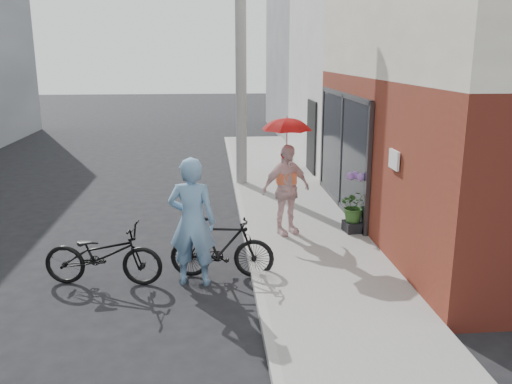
{
  "coord_description": "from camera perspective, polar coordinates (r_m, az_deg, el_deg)",
  "views": [
    {
      "loc": [
        0.28,
        -7.94,
        3.45
      ],
      "look_at": [
        1.06,
        1.14,
        1.1
      ],
      "focal_mm": 38.0,
      "sensor_mm": 36.0,
      "label": 1
    }
  ],
  "objects": [
    {
      "name": "east_building_far",
      "position": [
        24.92,
        11.55,
        14.28
      ],
      "size": [
        8.0,
        8.0,
        7.0
      ],
      "primitive_type": "cube",
      "color": "slate",
      "rests_on": "ground"
    },
    {
      "name": "potted_plant",
      "position": [
        10.46,
        10.35,
        -1.43
      ],
      "size": [
        0.57,
        0.49,
        0.63
      ],
      "primitive_type": "imported",
      "color": "#315B24",
      "rests_on": "planter"
    },
    {
      "name": "parasol",
      "position": [
        9.87,
        3.28,
        7.22
      ],
      "size": [
        0.88,
        0.88,
        0.77
      ],
      "primitive_type": "imported",
      "color": "red",
      "rests_on": "kimono_woman"
    },
    {
      "name": "utility_pole",
      "position": [
        13.96,
        -1.61,
        14.65
      ],
      "size": [
        0.28,
        0.28,
        7.0
      ],
      "primitive_type": "cylinder",
      "color": "#9E9E99",
      "rests_on": "ground"
    },
    {
      "name": "kimono_woman",
      "position": [
        10.1,
        3.18,
        0.24
      ],
      "size": [
        1.08,
        0.78,
        1.7
      ],
      "primitive_type": "imported",
      "rotation": [
        0.0,
        0.0,
        0.41
      ],
      "color": "beige",
      "rests_on": "sidewalk"
    },
    {
      "name": "ground",
      "position": [
        8.66,
        -6.44,
        -9.11
      ],
      "size": [
        80.0,
        80.0,
        0.0
      ],
      "primitive_type": "plane",
      "color": "black",
      "rests_on": "ground"
    },
    {
      "name": "sidewalk",
      "position": [
        10.66,
        5.19,
        -4.15
      ],
      "size": [
        2.2,
        24.0,
        0.12
      ],
      "primitive_type": "cube",
      "color": "gray",
      "rests_on": "ground"
    },
    {
      "name": "officer",
      "position": [
        8.18,
        -6.73,
        -3.15
      ],
      "size": [
        0.79,
        0.59,
        1.98
      ],
      "primitive_type": "imported",
      "rotation": [
        0.0,
        0.0,
        2.96
      ],
      "color": "#6C98C0",
      "rests_on": "ground"
    },
    {
      "name": "curb",
      "position": [
        10.52,
        -1.06,
        -4.34
      ],
      "size": [
        0.12,
        24.0,
        0.12
      ],
      "primitive_type": "cube",
      "color": "#9E9E99",
      "rests_on": "ground"
    },
    {
      "name": "plaster_building",
      "position": [
        18.3,
        17.84,
        13.94
      ],
      "size": [
        8.0,
        6.0,
        7.0
      ],
      "primitive_type": "cube",
      "color": "white",
      "rests_on": "ground"
    },
    {
      "name": "planter",
      "position": [
        10.58,
        10.25,
        -3.58
      ],
      "size": [
        0.41,
        0.41,
        0.19
      ],
      "primitive_type": "cube",
      "rotation": [
        0.0,
        0.0,
        0.11
      ],
      "color": "black",
      "rests_on": "sidewalk"
    },
    {
      "name": "bike_left",
      "position": [
        8.59,
        -15.79,
        -6.37
      ],
      "size": [
        1.88,
        0.86,
        0.95
      ],
      "primitive_type": "imported",
      "rotation": [
        0.0,
        0.0,
        1.44
      ],
      "color": "black",
      "rests_on": "ground"
    },
    {
      "name": "bike_right",
      "position": [
        8.53,
        -3.6,
        -5.86
      ],
      "size": [
        1.68,
        0.66,
        0.98
      ],
      "primitive_type": "imported",
      "rotation": [
        0.0,
        0.0,
        1.44
      ],
      "color": "black",
      "rests_on": "ground"
    }
  ]
}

